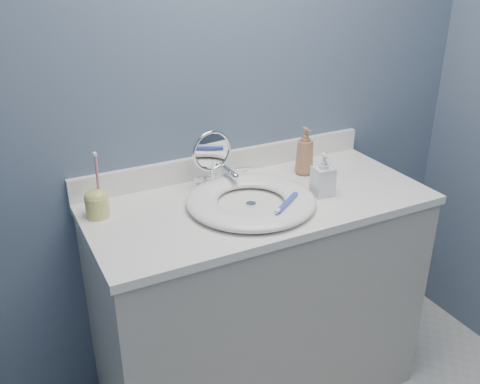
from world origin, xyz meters
TOP-DOWN VIEW (x-y plane):
  - back_wall at (0.00, 1.25)m, footprint 2.20×0.02m
  - vanity_cabinet at (0.00, 0.97)m, footprint 1.20×0.55m
  - countertop at (0.00, 0.97)m, footprint 1.22×0.57m
  - backsplash at (0.00, 1.24)m, footprint 1.22×0.02m
  - basin at (-0.05, 0.94)m, footprint 0.45×0.45m
  - drain at (-0.05, 0.94)m, footprint 0.04×0.04m
  - faucet at (-0.05, 1.14)m, footprint 0.25×0.13m
  - makeup_mirror at (-0.11, 1.13)m, footprint 0.15×0.09m
  - soap_bottle_amber at (0.27, 1.10)m, footprint 0.08×0.08m
  - soap_bottle_clear at (0.22, 0.91)m, footprint 0.08×0.08m
  - toothbrush_holder at (-0.54, 1.10)m, footprint 0.08×0.08m
  - toothbrush_lying at (0.02, 0.83)m, footprint 0.15×0.11m

SIDE VIEW (x-z plane):
  - vanity_cabinet at x=0.00m, z-range 0.00..0.85m
  - countertop at x=0.00m, z-range 0.85..0.88m
  - drain at x=-0.05m, z-range 0.88..0.89m
  - basin at x=-0.05m, z-range 0.88..0.92m
  - faucet at x=-0.05m, z-range 0.87..0.95m
  - toothbrush_lying at x=0.02m, z-range 0.92..0.93m
  - backsplash at x=0.00m, z-range 0.88..0.97m
  - toothbrush_holder at x=-0.54m, z-range 0.82..1.04m
  - soap_bottle_clear at x=0.22m, z-range 0.88..1.04m
  - soap_bottle_amber at x=0.27m, z-range 0.88..1.07m
  - makeup_mirror at x=-0.11m, z-range 0.89..1.12m
  - back_wall at x=0.00m, z-range 0.00..2.40m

